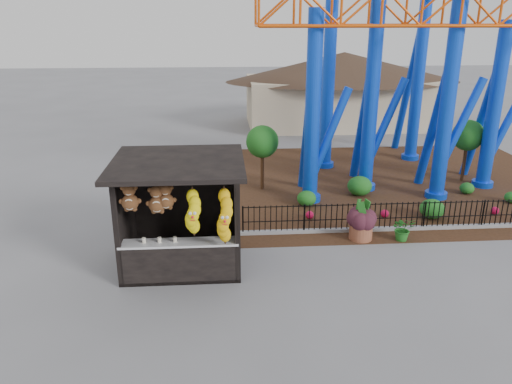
{
  "coord_description": "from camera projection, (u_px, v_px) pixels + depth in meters",
  "views": [
    {
      "loc": [
        -1.83,
        -11.81,
        6.71
      ],
      "look_at": [
        -0.88,
        1.5,
        2.0
      ],
      "focal_mm": 35.0,
      "sensor_mm": 36.0,
      "label": 1
    }
  ],
  "objects": [
    {
      "name": "landscaping",
      "position": [
        390.0,
        196.0,
        18.74
      ],
      "size": [
        8.44,
        3.43,
        0.77
      ],
      "color": "#1B5A1A",
      "rests_on": "mulch_bed"
    },
    {
      "name": "terracotta_planter",
      "position": [
        361.0,
        231.0,
        15.8
      ],
      "size": [
        0.74,
        0.74,
        0.59
      ],
      "primitive_type": "cylinder",
      "rotation": [
        0.0,
        0.0,
        -0.01
      ],
      "color": "brown",
      "rests_on": "ground"
    },
    {
      "name": "roller_coaster",
      "position": [
        397.0,
        24.0,
        19.4
      ],
      "size": [
        11.0,
        6.37,
        10.82
      ],
      "color": "blue",
      "rests_on": "ground"
    },
    {
      "name": "planter_foliage",
      "position": [
        362.0,
        213.0,
        15.6
      ],
      "size": [
        0.7,
        0.7,
        0.64
      ],
      "primitive_type": "ellipsoid",
      "color": "#371620",
      "rests_on": "terracotta_planter"
    },
    {
      "name": "ground",
      "position": [
        293.0,
        279.0,
        13.46
      ],
      "size": [
        120.0,
        120.0,
        0.0
      ],
      "primitive_type": "plane",
      "color": "slate",
      "rests_on": "ground"
    },
    {
      "name": "potted_plant",
      "position": [
        403.0,
        229.0,
        15.69
      ],
      "size": [
        0.72,
        0.62,
        0.79
      ],
      "primitive_type": "imported",
      "rotation": [
        0.0,
        0.0,
        -0.0
      ],
      "color": "#235218",
      "rests_on": "ground"
    },
    {
      "name": "mulch_bed",
      "position": [
        359.0,
        183.0,
        21.25
      ],
      "size": [
        18.0,
        12.0,
        0.02
      ],
      "primitive_type": "cube",
      "color": "#331E11",
      "rests_on": "ground"
    },
    {
      "name": "curb",
      "position": [
        399.0,
        229.0,
        16.53
      ],
      "size": [
        18.0,
        0.18,
        0.12
      ],
      "primitive_type": "cube",
      "color": "gray",
      "rests_on": "ground"
    },
    {
      "name": "pavilion",
      "position": [
        343.0,
        77.0,
        31.66
      ],
      "size": [
        15.0,
        15.0,
        4.8
      ],
      "color": "#BFAD8C",
      "rests_on": "ground"
    },
    {
      "name": "prize_booth",
      "position": [
        181.0,
        217.0,
        13.61
      ],
      "size": [
        3.5,
        3.4,
        3.12
      ],
      "color": "black",
      "rests_on": "ground"
    },
    {
      "name": "picket_fence",
      "position": [
        427.0,
        216.0,
        16.45
      ],
      "size": [
        12.2,
        0.06,
        1.0
      ],
      "primitive_type": null,
      "color": "black",
      "rests_on": "ground"
    }
  ]
}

